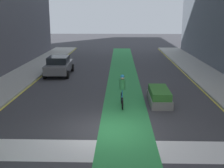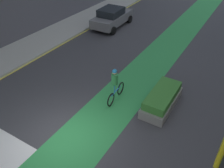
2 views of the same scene
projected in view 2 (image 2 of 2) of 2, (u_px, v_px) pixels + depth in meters
The scene contains 5 objects.
ground_plane at pixel (65, 137), 9.89m from camera, with size 120.00×120.00×0.00m, color #38383D.
bike_lane_paint at pixel (79, 143), 9.59m from camera, with size 2.40×60.00×0.01m, color #2D8C47.
car_grey_left_far at pixel (112, 17), 19.49m from camera, with size 2.11×4.24×1.57m.
cyclist_in_lane at pixel (115, 84), 11.32m from camera, with size 0.32×1.73×1.86m.
median_planter at pixel (162, 99), 11.29m from camera, with size 1.16×2.81×0.85m.
Camera 2 is at (5.20, -4.82, 7.50)m, focal length 37.86 mm.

